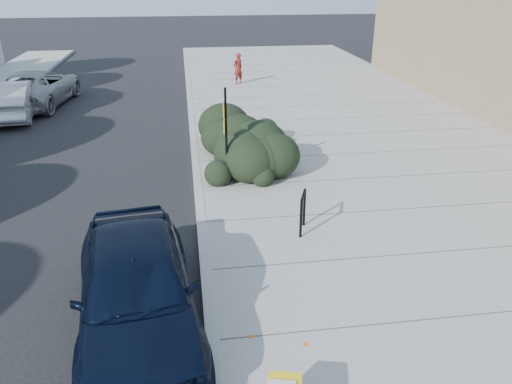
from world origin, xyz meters
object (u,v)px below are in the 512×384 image
(sign_post, at_px, (226,130))
(pedestrian, at_px, (238,68))
(suv_silver, at_px, (37,88))
(bike_rack, at_px, (303,209))
(sedan_navy, at_px, (136,287))
(wagon_silver, at_px, (13,99))

(sign_post, relative_size, pedestrian, 1.70)
(pedestrian, bearing_deg, suv_silver, -19.38)
(bike_rack, height_order, pedestrian, pedestrian)
(sign_post, relative_size, sedan_navy, 0.55)
(sedan_navy, bearing_deg, bike_rack, 30.92)
(wagon_silver, height_order, pedestrian, pedestrian)
(sedan_navy, xyz_separation_m, pedestrian, (3.65, 18.24, 0.11))
(sign_post, xyz_separation_m, pedestrian, (1.72, 12.65, -0.70))
(sign_post, distance_m, suv_silver, 12.60)
(sedan_navy, xyz_separation_m, wagon_silver, (-5.78, 13.80, -0.06))
(sign_post, bearing_deg, bike_rack, -58.30)
(wagon_silver, bearing_deg, bike_rack, 122.47)
(sign_post, height_order, wagon_silver, sign_post)
(sign_post, height_order, pedestrian, sign_post)
(bike_rack, height_order, sign_post, sign_post)
(sign_post, relative_size, wagon_silver, 0.58)
(wagon_silver, bearing_deg, pedestrian, -161.46)
(sedan_navy, bearing_deg, sign_post, 63.78)
(bike_rack, xyz_separation_m, sign_post, (-1.39, 2.99, 0.91))
(bike_rack, xyz_separation_m, pedestrian, (0.33, 15.64, 0.21))
(sedan_navy, relative_size, wagon_silver, 1.05)
(wagon_silver, distance_m, pedestrian, 10.43)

